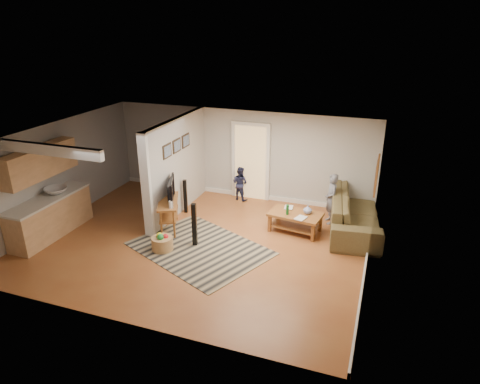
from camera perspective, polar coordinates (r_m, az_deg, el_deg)
name	(u,v)px	position (r m, az deg, el deg)	size (l,w,h in m)	color
ground	(198,242)	(9.98, -5.57, -6.65)	(7.50, 7.50, 0.00)	brown
room_shell	(162,172)	(10.20, -10.32, 2.69)	(7.54, 6.02, 2.52)	#B7B3AF
area_rug	(200,248)	(9.70, -5.39, -7.50)	(2.89, 2.11, 0.01)	black
sofa	(353,227)	(10.97, 14.86, -4.55)	(2.88, 1.12, 0.84)	#433E21
coffee_table	(296,217)	(10.34, 7.50, -3.35)	(1.31, 0.88, 0.72)	brown
tv_console	(169,203)	(10.40, -9.48, -1.49)	(0.90, 1.26, 1.02)	brown
speaker_left	(194,225)	(9.64, -6.10, -4.35)	(0.10, 0.10, 1.02)	black
speaker_right	(185,196)	(11.32, -7.31, -0.57)	(0.09, 0.09, 0.91)	black
toy_basket	(162,243)	(9.70, -10.32, -6.68)	(0.47, 0.47, 0.42)	#997042
child	(329,222)	(11.09, 11.79, -3.97)	(0.47, 0.31, 1.29)	slate
toddler	(240,199)	(12.21, 0.01, -0.98)	(0.47, 0.37, 0.97)	#212546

